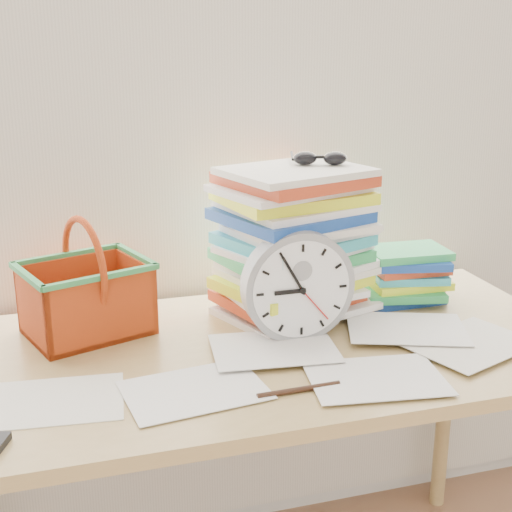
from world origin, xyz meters
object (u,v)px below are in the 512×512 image
object	(u,v)px
paper_stack	(296,242)
book_stack	(405,275)
clock	(298,286)
desk	(269,376)
basket	(85,277)

from	to	relation	value
paper_stack	book_stack	size ratio (longest dim) A/B	1.54
book_stack	clock	bearing A→B (deg)	-156.57
desk	book_stack	world-z (taller)	book_stack
desk	basket	bearing A→B (deg)	153.95
clock	book_stack	xyz separation A→B (m)	(0.34, 0.15, -0.06)
desk	basket	size ratio (longest dim) A/B	5.27
clock	basket	distance (m)	0.47
desk	book_stack	size ratio (longest dim) A/B	5.99
desk	basket	distance (m)	0.46
book_stack	basket	world-z (taller)	basket
clock	book_stack	size ratio (longest dim) A/B	1.07
clock	basket	world-z (taller)	basket
clock	book_stack	world-z (taller)	clock
desk	basket	world-z (taller)	basket
desk	book_stack	distance (m)	0.47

